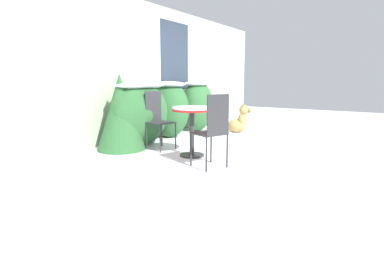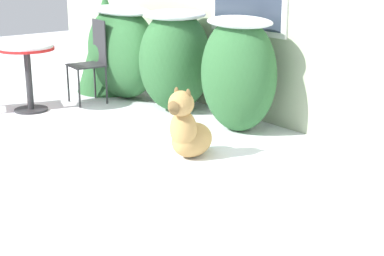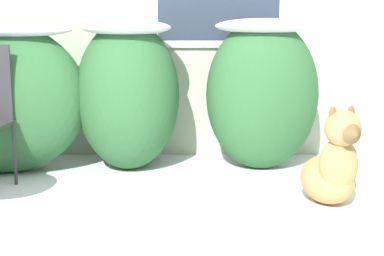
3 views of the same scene
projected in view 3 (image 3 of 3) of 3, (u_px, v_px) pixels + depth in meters
The scene contains 5 objects.
ground_plane at pixel (192, 251), 3.11m from camera, with size 16.00×16.00×0.00m, color white.
shrub_left at pixel (4, 94), 4.55m from camera, with size 1.31×0.64×1.18m.
shrub_middle at pixel (129, 91), 4.68m from camera, with size 0.82×0.86×1.19m.
shrub_right at pixel (263, 90), 4.68m from camera, with size 0.89×0.68×1.20m.
dog at pixel (334, 168), 3.82m from camera, with size 0.44×0.66×0.68m.
Camera 3 is at (0.01, -2.93, 1.24)m, focal length 55.00 mm.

